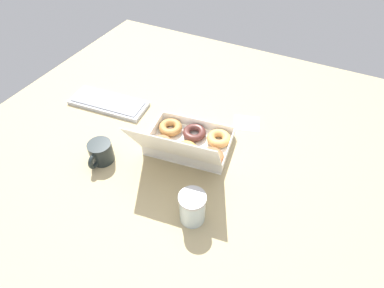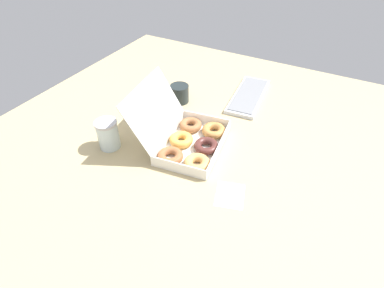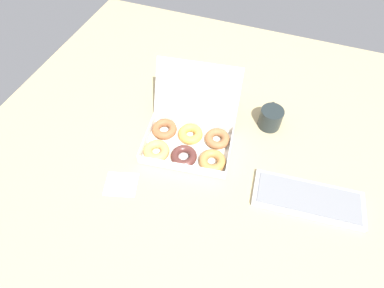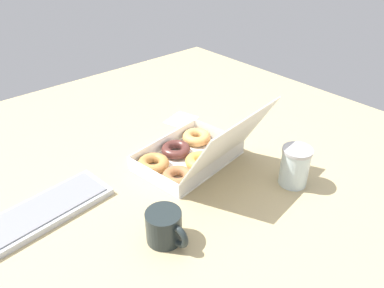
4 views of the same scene
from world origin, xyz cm
name	(u,v)px [view 1 (image 1 of 4)]	position (x,y,z in cm)	size (l,w,h in cm)	color
ground_plane	(180,143)	(0.00, 0.00, -1.00)	(180.00, 180.00, 2.00)	tan
donut_box	(189,142)	(-5.14, 1.34, 3.28)	(37.93, 37.91, 24.68)	white
keyboard	(109,103)	(42.56, -7.02, 1.06)	(38.81, 17.61, 2.20)	silver
coffee_mug	(101,152)	(22.88, 22.75, 4.47)	(9.20, 12.84, 8.71)	#21292A
glass_jar	(192,208)	(-20.93, 30.13, 6.25)	(9.02, 9.02, 12.41)	silver
paper_napkin	(246,123)	(-21.62, -23.89, 0.07)	(11.48, 9.76, 0.15)	white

